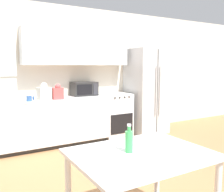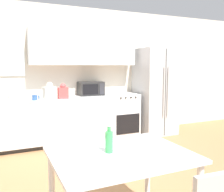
# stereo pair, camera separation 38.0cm
# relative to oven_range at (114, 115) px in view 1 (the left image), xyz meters

# --- Properties ---
(ground_plane) EXTENTS (12.00, 12.00, 0.00)m
(ground_plane) POSITION_rel_oven_range_xyz_m (-1.26, -1.83, -0.46)
(ground_plane) COLOR #9E7047
(wall_back) EXTENTS (12.00, 0.38, 2.70)m
(wall_back) POSITION_rel_oven_range_xyz_m (-1.18, 0.29, 1.00)
(wall_back) COLOR beige
(wall_back) RESTS_ON ground_plane
(kitchen_counter) EXTENTS (2.41, 0.64, 0.91)m
(kitchen_counter) POSITION_rel_oven_range_xyz_m (-1.51, -0.01, -0.00)
(kitchen_counter) COLOR #333333
(kitchen_counter) RESTS_ON ground_plane
(oven_range) EXTENTS (0.61, 0.62, 0.92)m
(oven_range) POSITION_rel_oven_range_xyz_m (0.00, 0.00, 0.00)
(oven_range) COLOR white
(oven_range) RESTS_ON ground_plane
(refrigerator) EXTENTS (0.78, 0.80, 1.89)m
(refrigerator) POSITION_rel_oven_range_xyz_m (0.79, -0.08, 0.48)
(refrigerator) COLOR silver
(refrigerator) RESTS_ON ground_plane
(kitchen_sink) EXTENTS (0.66, 0.42, 0.25)m
(kitchen_sink) POSITION_rel_oven_range_xyz_m (-2.21, 0.00, 0.46)
(kitchen_sink) COLOR #B7BABC
(kitchen_sink) RESTS_ON kitchen_counter
(microwave) EXTENTS (0.50, 0.34, 0.28)m
(microwave) POSITION_rel_oven_range_xyz_m (-0.66, 0.10, 0.59)
(microwave) COLOR #282828
(microwave) RESTS_ON kitchen_counter
(coffee_mug) EXTENTS (0.13, 0.09, 0.09)m
(coffee_mug) POSITION_rel_oven_range_xyz_m (-1.81, -0.20, 0.49)
(coffee_mug) COLOR #335999
(coffee_mug) RESTS_ON kitchen_counter
(grocery_bag_0) EXTENTS (0.19, 0.17, 0.28)m
(grocery_bag_0) POSITION_rel_oven_range_xyz_m (-1.31, -0.19, 0.57)
(grocery_bag_0) COLOR #D14C4C
(grocery_bag_0) RESTS_ON kitchen_counter
(grocery_bag_1) EXTENTS (0.25, 0.22, 0.31)m
(grocery_bag_1) POSITION_rel_oven_range_xyz_m (-1.53, -0.12, 0.58)
(grocery_bag_1) COLOR silver
(grocery_bag_1) RESTS_ON kitchen_counter
(dining_table) EXTENTS (1.16, 0.90, 0.77)m
(dining_table) POSITION_rel_oven_range_xyz_m (-1.45, -2.90, 0.21)
(dining_table) COLOR white
(dining_table) RESTS_ON ground_plane
(drink_bottle) EXTENTS (0.07, 0.07, 0.25)m
(drink_bottle) POSITION_rel_oven_range_xyz_m (-1.53, -2.84, 0.41)
(drink_bottle) COLOR #3FB259
(drink_bottle) RESTS_ON dining_table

